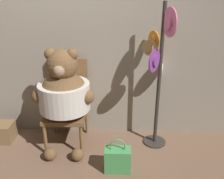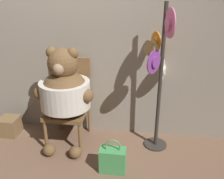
% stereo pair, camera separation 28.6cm
% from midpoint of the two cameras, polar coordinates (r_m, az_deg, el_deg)
% --- Properties ---
extents(ground_plane, '(14.00, 14.00, 0.00)m').
position_cam_midpoint_polar(ground_plane, '(3.08, -7.11, -14.54)').
color(ground_plane, brown).
extents(wall_back, '(8.00, 0.10, 2.52)m').
position_cam_midpoint_polar(wall_back, '(3.16, -5.13, 11.64)').
color(wall_back, gray).
rests_on(wall_back, ground_plane).
extents(chair, '(0.48, 0.54, 1.04)m').
position_cam_midpoint_polar(chair, '(3.15, -7.15, -2.45)').
color(chair, brown).
rests_on(chair, ground_plane).
extents(teddy_bear, '(0.70, 0.62, 1.24)m').
position_cam_midpoint_polar(teddy_bear, '(2.90, -7.98, -0.46)').
color(teddy_bear, brown).
rests_on(teddy_bear, ground_plane).
extents(hat_display_rack, '(0.34, 0.56, 1.71)m').
position_cam_midpoint_polar(hat_display_rack, '(2.84, 13.71, 3.98)').
color(hat_display_rack, '#332D28').
rests_on(hat_display_rack, ground_plane).
extents(handbag_on_ground, '(0.28, 0.16, 0.39)m').
position_cam_midpoint_polar(handbag_on_ground, '(2.76, 3.26, -15.80)').
color(handbag_on_ground, '#479E56').
rests_on(handbag_on_ground, ground_plane).
extents(wooden_crate, '(0.24, 0.24, 0.24)m').
position_cam_midpoint_polar(wooden_crate, '(3.58, -20.22, -7.90)').
color(wooden_crate, brown).
rests_on(wooden_crate, ground_plane).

